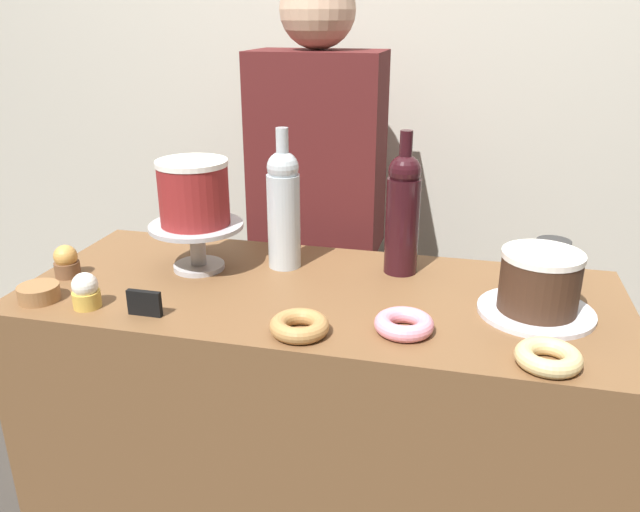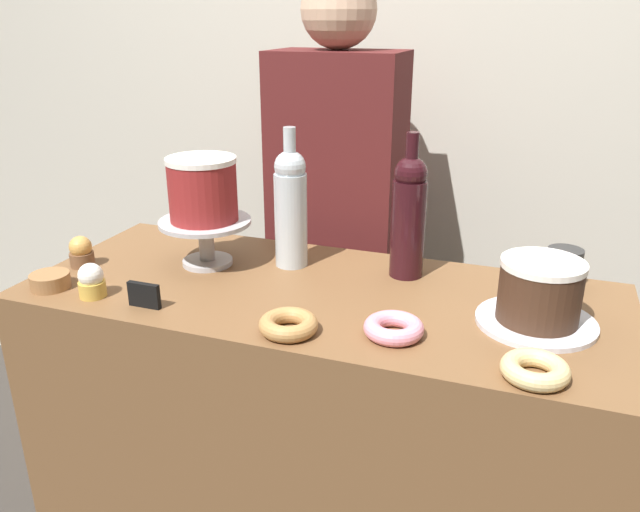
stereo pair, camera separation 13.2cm
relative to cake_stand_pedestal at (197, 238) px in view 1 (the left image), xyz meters
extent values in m
cube|color=#BCB7A8|center=(0.30, 0.79, 0.29)|extent=(6.00, 0.05, 2.60)
cube|color=brown|center=(0.30, -0.05, -0.54)|extent=(1.29, 0.53, 0.93)
cylinder|color=#B2B2B7|center=(0.00, 0.00, -0.07)|extent=(0.12, 0.12, 0.01)
cylinder|color=#B2B2B7|center=(0.00, 0.00, -0.02)|extent=(0.04, 0.04, 0.09)
cylinder|color=#B2B2B7|center=(0.00, 0.00, 0.03)|extent=(0.21, 0.21, 0.01)
cylinder|color=maroon|center=(0.00, 0.00, 0.10)|extent=(0.16, 0.16, 0.13)
cylinder|color=white|center=(0.00, 0.00, 0.18)|extent=(0.16, 0.16, 0.01)
cylinder|color=silver|center=(0.75, -0.06, -0.07)|extent=(0.23, 0.23, 0.01)
cylinder|color=#3D2619|center=(0.75, -0.06, -0.01)|extent=(0.15, 0.15, 0.11)
cylinder|color=white|center=(0.75, -0.06, 0.05)|extent=(0.16, 0.16, 0.01)
cylinder|color=#B2BCC1|center=(0.19, 0.07, 0.03)|extent=(0.08, 0.08, 0.22)
sphere|color=#B2BCC1|center=(0.19, 0.07, 0.16)|extent=(0.07, 0.07, 0.07)
cylinder|color=#B2BCC1|center=(0.19, 0.07, 0.21)|extent=(0.03, 0.03, 0.08)
cylinder|color=black|center=(0.46, 0.09, 0.03)|extent=(0.08, 0.08, 0.22)
sphere|color=black|center=(0.46, 0.09, 0.16)|extent=(0.07, 0.07, 0.07)
cylinder|color=black|center=(0.46, 0.09, 0.21)|extent=(0.03, 0.03, 0.08)
cylinder|color=brown|center=(-0.27, -0.11, -0.06)|extent=(0.06, 0.06, 0.03)
sphere|color=#CC9347|center=(-0.27, -0.11, -0.03)|extent=(0.05, 0.05, 0.05)
cylinder|color=gold|center=(-0.14, -0.24, -0.06)|extent=(0.06, 0.06, 0.03)
sphere|color=white|center=(-0.14, -0.24, -0.03)|extent=(0.05, 0.05, 0.05)
torus|color=pink|center=(0.50, -0.20, -0.06)|extent=(0.11, 0.11, 0.03)
torus|color=#E0C17F|center=(0.75, -0.26, -0.06)|extent=(0.11, 0.11, 0.03)
torus|color=#B27F47|center=(0.31, -0.25, -0.06)|extent=(0.11, 0.11, 0.03)
cylinder|color=olive|center=(-0.25, -0.24, -0.07)|extent=(0.08, 0.08, 0.01)
cylinder|color=olive|center=(-0.25, -0.24, -0.06)|extent=(0.08, 0.08, 0.01)
cylinder|color=olive|center=(-0.25, -0.24, -0.05)|extent=(0.08, 0.08, 0.01)
cube|color=black|center=(0.00, -0.25, -0.05)|extent=(0.07, 0.01, 0.05)
cylinder|color=#282828|center=(0.79, 0.15, -0.03)|extent=(0.08, 0.08, 0.08)
cube|color=black|center=(0.18, 0.44, -0.58)|extent=(0.28, 0.18, 0.85)
cube|color=#4C1919|center=(0.18, 0.44, 0.12)|extent=(0.36, 0.22, 0.55)
sphere|color=tan|center=(0.18, 0.44, 0.49)|extent=(0.20, 0.20, 0.20)
camera|label=1|loc=(0.59, -1.25, 0.48)|focal=35.08mm
camera|label=2|loc=(0.72, -1.21, 0.48)|focal=35.08mm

